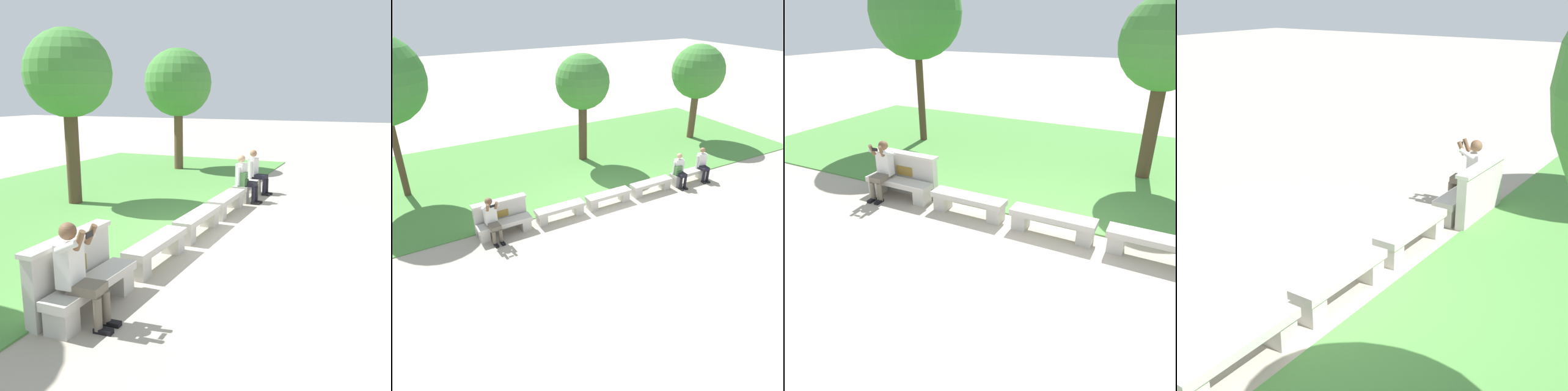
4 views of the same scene
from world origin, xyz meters
The scene contains 7 objects.
ground_plane centered at (0.00, 0.00, 0.00)m, with size 80.00×80.00×0.00m, color #B2A593.
bench_main centered at (-3.67, 0.00, 0.29)m, with size 1.64×0.40×0.45m.
bench_near centered at (-1.84, 0.00, 0.29)m, with size 1.64×0.40×0.45m.
bench_mid centered at (0.00, 0.00, 0.29)m, with size 1.64×0.40×0.45m.
bench_far centered at (1.84, 0.00, 0.29)m, with size 1.64×0.40×0.45m.
backrest_wall_with_plaque centered at (-3.67, 0.34, 0.52)m, with size 1.65×0.24×1.01m.
person_photographer centered at (-4.04, -0.08, 0.74)m, with size 0.49×0.74×1.32m.
Camera 4 is at (5.01, 3.97, 3.90)m, focal length 50.00 mm.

